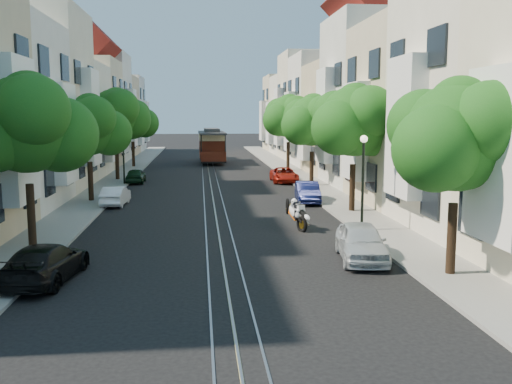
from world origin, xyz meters
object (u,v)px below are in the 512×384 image
object	(u,v)px
lamp_west	(123,146)
parked_car_w_near	(46,263)
tree_e_c	(313,122)
parked_car_w_far	(136,176)
parked_car_w_mid	(115,196)
tree_e_d	(289,117)
tree_w_b	(89,128)
cable_car	(212,144)
tree_e_b	(355,123)
tree_e_a	(459,140)
parked_car_e_near	(361,242)
parked_car_e_far	(284,175)
tree_w_a	(28,126)
tree_w_d	(133,120)
sportbike_rider	(296,212)
lamp_east	(363,168)
parked_car_e_mid	(307,192)
tree_w_c	(116,115)

from	to	relation	value
lamp_west	parked_car_w_near	xyz separation A→B (m)	(0.70, -24.29, -2.24)
tree_e_c	parked_car_w_far	bearing A→B (deg)	165.95
parked_car_w_mid	parked_car_w_near	bearing A→B (deg)	92.94
tree_e_d	tree_w_b	bearing A→B (deg)	-130.27
cable_car	tree_e_b	bearing A→B (deg)	-78.98
tree_e_a	parked_car_w_near	world-z (taller)	tree_e_a
tree_e_c	parked_car_w_far	distance (m)	13.86
tree_w_b	parked_car_w_near	size ratio (longest dim) A/B	1.50
parked_car_e_near	parked_car_e_far	size ratio (longest dim) A/B	0.97
tree_w_a	tree_e_a	bearing A→B (deg)	-19.15
tree_e_c	cable_car	world-z (taller)	tree_e_c
tree_e_a	parked_car_w_far	distance (m)	29.45
tree_e_d	cable_car	distance (m)	12.03
tree_w_b	parked_car_w_mid	bearing A→B (deg)	-39.82
tree_e_c	tree_e_d	xyz separation A→B (m)	(0.00, 11.00, 0.27)
tree_e_b	tree_w_d	distance (m)	30.60
tree_e_c	parked_car_w_mid	xyz separation A→B (m)	(-12.86, -7.28, -4.04)
tree_e_d	sportbike_rider	distance (m)	26.64
parked_car_w_mid	tree_w_b	bearing A→B (deg)	-36.88
tree_e_a	cable_car	distance (m)	44.11
tree_w_b	tree_w_d	world-z (taller)	tree_w_d
parked_car_w_far	tree_w_b	bearing A→B (deg)	80.36
lamp_east	parked_car_e_mid	distance (m)	8.99
tree_w_c	parked_car_w_near	world-z (taller)	tree_w_c
sportbike_rider	parked_car_w_near	bearing A→B (deg)	-164.09
parked_car_e_near	parked_car_w_far	world-z (taller)	parked_car_e_near
tree_e_c	tree_w_d	size ratio (longest dim) A/B	1.00
parked_car_w_far	cable_car	bearing A→B (deg)	-109.58
cable_car	parked_car_w_mid	size ratio (longest dim) A/B	2.57
parked_car_e_near	parked_car_w_near	distance (m)	10.64
tree_e_d	tree_w_a	size ratio (longest dim) A/B	1.02
tree_e_b	tree_w_a	size ratio (longest dim) A/B	1.00
tree_e_c	tree_w_c	bearing A→B (deg)	160.85
sportbike_rider	parked_car_e_far	xyz separation A→B (m)	(2.08, 17.70, -0.23)
tree_w_a	parked_car_w_mid	distance (m)	11.60
tree_e_a	parked_car_e_mid	size ratio (longest dim) A/B	1.69
parked_car_e_far	lamp_east	bearing A→B (deg)	-87.10
lamp_east	cable_car	xyz separation A→B (m)	(-5.80, 36.49, -0.88)
parked_car_e_far	tree_w_c	bearing A→B (deg)	170.25
tree_e_d	parked_car_e_mid	size ratio (longest dim) A/B	1.84
tree_e_d	lamp_east	world-z (taller)	tree_e_d
tree_w_a	lamp_west	world-z (taller)	tree_w_a
tree_w_d	parked_car_w_mid	world-z (taller)	tree_w_d
tree_w_b	parked_car_w_mid	size ratio (longest dim) A/B	1.85
tree_w_a	parked_car_e_far	size ratio (longest dim) A/B	1.65
tree_w_b	parked_car_w_far	distance (m)	10.10
tree_e_c	parked_car_w_near	size ratio (longest dim) A/B	1.56
tree_e_b	sportbike_rider	world-z (taller)	tree_e_b
sportbike_rider	parked_car_w_near	size ratio (longest dim) A/B	0.46
tree_e_a	cable_car	size ratio (longest dim) A/B	0.72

